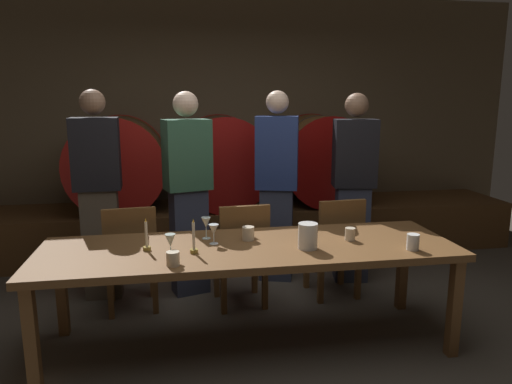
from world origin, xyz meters
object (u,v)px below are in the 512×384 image
(guest_far_right, at_px, (353,187))
(candle_right, at_px, (194,243))
(guest_center_left, at_px, (188,192))
(guest_center_right, at_px, (277,185))
(cup_center_left, at_px, (248,233))
(chair_center, at_px, (242,250))
(wine_glass_right, at_px, (214,230))
(wine_barrel_center, at_px, (222,162))
(pitcher, at_px, (308,236))
(chair_right, at_px, (336,243))
(candle_left, at_px, (147,241))
(cup_far_right, at_px, (413,242))
(wine_glass_left, at_px, (170,241))
(dining_table, at_px, (249,254))
(cup_far_left, at_px, (173,259))
(chair_left, at_px, (131,253))
(cup_center_right, at_px, (350,234))
(wine_barrel_left, at_px, (118,164))
(guest_far_left, at_px, (99,194))
(wine_barrel_right, at_px, (320,159))
(wine_glass_center, at_px, (206,223))

(guest_far_right, bearing_deg, candle_right, 47.17)
(guest_center_left, bearing_deg, guest_center_right, 177.49)
(guest_center_left, height_order, cup_center_left, guest_center_left)
(chair_center, xyz_separation_m, wine_glass_right, (-0.26, -0.54, 0.33))
(wine_barrel_center, distance_m, pitcher, 2.25)
(chair_right, height_order, guest_center_right, guest_center_right)
(chair_center, distance_m, candle_left, 0.98)
(cup_far_right, bearing_deg, wine_glass_left, 176.65)
(dining_table, xyz_separation_m, cup_far_left, (-0.51, -0.30, 0.10))
(chair_left, distance_m, chair_right, 1.70)
(chair_center, bearing_deg, chair_right, 179.30)
(candle_left, bearing_deg, cup_center_right, -0.33)
(dining_table, height_order, pitcher, pitcher)
(guest_center_left, distance_m, pitcher, 1.35)
(chair_left, relative_size, candle_right, 3.86)
(wine_barrel_left, distance_m, wine_barrel_center, 1.09)
(guest_far_left, bearing_deg, cup_center_left, 139.14)
(wine_barrel_left, relative_size, guest_center_left, 0.57)
(wine_barrel_right, bearing_deg, wine_glass_left, -126.18)
(wine_barrel_right, distance_m, cup_center_right, 2.14)
(wine_glass_center, relative_size, cup_far_right, 1.47)
(cup_center_right, bearing_deg, wine_glass_right, 175.66)
(wine_barrel_right, bearing_deg, guest_far_left, -154.85)
(dining_table, height_order, wine_glass_left, wine_glass_left)
(guest_center_right, distance_m, pitcher, 1.31)
(wine_barrel_center, bearing_deg, chair_center, -89.63)
(guest_center_left, xyz_separation_m, candle_left, (-0.30, -0.98, -0.12))
(wine_barrel_right, bearing_deg, candle_left, -131.07)
(chair_center, height_order, cup_far_right, chair_center)
(wine_barrel_center, distance_m, cup_far_left, 2.46)
(guest_far_left, relative_size, wine_glass_left, 11.31)
(guest_center_right, bearing_deg, candle_left, 62.82)
(wine_glass_center, height_order, cup_center_left, wine_glass_center)
(cup_center_right, bearing_deg, dining_table, -179.69)
(guest_far_left, xyz_separation_m, wine_glass_left, (0.60, -1.20, -0.08))
(wine_barrel_left, xyz_separation_m, guest_center_right, (1.51, -0.91, -0.11))
(wine_glass_center, relative_size, cup_center_right, 1.76)
(dining_table, distance_m, chair_center, 0.64)
(wine_barrel_center, height_order, dining_table, wine_barrel_center)
(guest_far_right, height_order, cup_far_left, guest_far_right)
(wine_glass_left, xyz_separation_m, cup_far_right, (1.56, -0.09, -0.06))
(wine_barrel_right, xyz_separation_m, dining_table, (-1.14, -2.09, -0.35))
(pitcher, bearing_deg, wine_barrel_center, 98.94)
(chair_right, distance_m, pitcher, 0.99)
(chair_left, distance_m, cup_center_right, 1.73)
(candle_left, bearing_deg, wine_glass_center, 26.34)
(guest_far_left, bearing_deg, wine_glass_center, 133.50)
(guest_center_left, distance_m, cup_center_right, 1.48)
(candle_left, distance_m, wine_glass_right, 0.45)
(wine_barrel_left, relative_size, wine_glass_left, 6.39)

